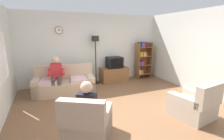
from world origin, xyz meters
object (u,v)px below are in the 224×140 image
couch (65,84)px  armchair_near_window (88,124)px  person_in_left_armchair (89,106)px  tv (114,62)px  armchair_near_bookshelf (194,106)px  person_on_couch (56,74)px  bookshelf (142,59)px  tv_stand (114,75)px  floor_lamp (95,47)px

couch → armchair_near_window: bearing=-88.3°
person_in_left_armchair → armchair_near_window: bearing=-121.2°
tv → armchair_near_bookshelf: bearing=-81.0°
armchair_near_window → armchair_near_bookshelf: (2.49, -0.19, 0.00)m
person_on_couch → armchair_near_window: bearing=-82.8°
tv → bookshelf: bookshelf is taller
bookshelf → couch: bearing=-169.4°
bookshelf → person_in_left_armchair: 4.61m
tv_stand → person_in_left_armchair: person_in_left_armchair is taller
person_in_left_armchair → tv: bearing=58.6°
tv_stand → armchair_near_bookshelf: armchair_near_bookshelf is taller
person_on_couch → couch: bearing=24.2°
couch → tv_stand: size_ratio=1.82×
tv_stand → tv: 0.51m
couch → bookshelf: 3.51m
couch → armchair_near_bookshelf: same height
bookshelf → armchair_near_bookshelf: (-0.84, -3.48, -0.56)m
bookshelf → floor_lamp: (-2.12, 0.03, 0.60)m
couch → tv: tv is taller
tv_stand → person_on_couch: size_ratio=0.89×
armchair_near_window → floor_lamp: bearing=70.0°
couch → floor_lamp: bearing=27.4°
person_on_couch → tv: bearing=16.1°
floor_lamp → armchair_near_bookshelf: size_ratio=1.86×
armchair_near_window → bookshelf: bearing=44.6°
couch → floor_lamp: size_ratio=1.08×
floor_lamp → tv_stand: bearing=-7.6°
tv_stand → person_on_couch: person_on_couch is taller
tv_stand → armchair_near_window: 3.77m
armchair_near_window → person_in_left_armchair: bearing=58.8°
tv_stand → tv: bearing=-90.0°
person_on_couch → person_in_left_armchair: bearing=-81.5°
floor_lamp → person_in_left_armchair: size_ratio=1.65×
tv_stand → armchair_near_bookshelf: size_ratio=1.11×
tv → armchair_near_bookshelf: 3.47m
tv → floor_lamp: 0.99m
tv → person_on_couch: size_ratio=0.48×
tv_stand → person_on_couch: bearing=-163.4°
bookshelf → armchair_near_window: bearing=-135.4°
tv_stand → bookshelf: bearing=2.8°
tv_stand → bookshelf: bookshelf is taller
tv_stand → person_in_left_armchair: 3.69m
floor_lamp → tv: bearing=-9.5°
tv_stand → armchair_near_window: size_ratio=0.94×
person_on_couch → person_in_left_armchair: person_on_couch is taller
tv → person_on_couch: person_on_couch is taller
tv → floor_lamp: bearing=170.5°
tv_stand → bookshelf: size_ratio=0.69×
floor_lamp → person_on_couch: size_ratio=1.49×
couch → armchair_near_bookshelf: size_ratio=2.02×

